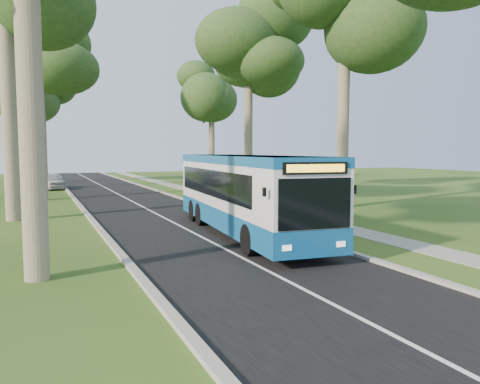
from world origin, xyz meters
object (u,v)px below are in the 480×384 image
object	(u,v)px
bus_stop_sign	(298,193)
litter_bin	(306,218)
bus_shelter	(258,178)
bus	(245,194)
car_silver	(48,182)
car_white	(49,181)

from	to	relation	value
bus_stop_sign	litter_bin	world-z (taller)	bus_stop_sign
bus_stop_sign	bus_shelter	xyz separation A→B (m)	(1.21, 6.26, 0.23)
bus	bus_shelter	size ratio (longest dim) A/B	3.46
litter_bin	car_silver	distance (m)	29.44
bus_shelter	litter_bin	bearing A→B (deg)	-71.42
bus_shelter	car_silver	bearing A→B (deg)	131.23
bus	car_white	bearing A→B (deg)	108.64
bus_stop_sign	car_silver	world-z (taller)	bus_stop_sign
bus_stop_sign	car_white	bearing A→B (deg)	124.12
bus_shelter	car_white	distance (m)	24.42
bus_stop_sign	car_silver	xyz separation A→B (m)	(-8.69, 29.12, -1.04)
car_white	car_silver	bearing A→B (deg)	70.09
bus	car_white	size ratio (longest dim) A/B	2.89
car_silver	litter_bin	bearing A→B (deg)	-53.38
bus_stop_sign	car_silver	distance (m)	30.40
litter_bin	car_silver	bearing A→B (deg)	109.77
litter_bin	car_white	size ratio (longest dim) A/B	0.19
bus_stop_sign	car_silver	bearing A→B (deg)	123.83
bus_stop_sign	car_white	xyz separation A→B (m)	(-8.68, 28.56, -0.98)
car_silver	bus_shelter	bearing A→B (deg)	-49.74
bus	bus_shelter	world-z (taller)	bus
litter_bin	car_white	bearing A→B (deg)	110.13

